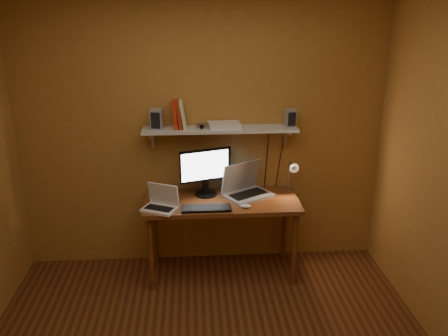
{
  "coord_description": "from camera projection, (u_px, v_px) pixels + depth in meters",
  "views": [
    {
      "loc": [
        -0.09,
        -2.67,
        2.45
      ],
      "look_at": [
        0.17,
        1.18,
        1.09
      ],
      "focal_mm": 38.0,
      "sensor_mm": 36.0,
      "label": 1
    }
  ],
  "objects": [
    {
      "name": "room",
      "position": [
        209.0,
        200.0,
        2.9
      ],
      "size": [
        3.44,
        3.24,
        2.64
      ],
      "color": "brown",
      "rests_on": "ground"
    },
    {
      "name": "desk",
      "position": [
        222.0,
        209.0,
        4.33
      ],
      "size": [
        1.4,
        0.6,
        0.75
      ],
      "color": "brown",
      "rests_on": "ground"
    },
    {
      "name": "wall_shelf",
      "position": [
        220.0,
        130.0,
        4.28
      ],
      "size": [
        1.4,
        0.25,
        0.21
      ],
      "color": "silver",
      "rests_on": "room"
    },
    {
      "name": "monitor",
      "position": [
        206.0,
        170.0,
        4.34
      ],
      "size": [
        0.47,
        0.26,
        0.44
      ],
      "rotation": [
        0.0,
        0.0,
        0.32
      ],
      "color": "black",
      "rests_on": "desk"
    },
    {
      "name": "laptop",
      "position": [
        245.0,
        186.0,
        4.4
      ],
      "size": [
        0.51,
        0.47,
        0.3
      ],
      "rotation": [
        0.0,
        0.0,
        0.54
      ],
      "color": "gray",
      "rests_on": "desk"
    },
    {
      "name": "netbook",
      "position": [
        161.0,
        202.0,
        4.1
      ],
      "size": [
        0.34,
        0.31,
        0.22
      ],
      "rotation": [
        0.0,
        0.0,
        -0.44
      ],
      "color": "silver",
      "rests_on": "desk"
    },
    {
      "name": "keyboard",
      "position": [
        206.0,
        208.0,
        4.1
      ],
      "size": [
        0.43,
        0.14,
        0.02
      ],
      "primitive_type": "cube",
      "rotation": [
        0.0,
        0.0,
        -0.0
      ],
      "color": "black",
      "rests_on": "desk"
    },
    {
      "name": "mouse",
      "position": [
        246.0,
        206.0,
        4.13
      ],
      "size": [
        0.1,
        0.08,
        0.03
      ],
      "primitive_type": "ellipsoid",
      "rotation": [
        0.0,
        0.0,
        -0.27
      ],
      "color": "silver",
      "rests_on": "desk"
    },
    {
      "name": "desk_lamp",
      "position": [
        292.0,
        172.0,
        4.39
      ],
      "size": [
        0.09,
        0.23,
        0.38
      ],
      "color": "silver",
      "rests_on": "desk"
    },
    {
      "name": "speaker_left",
      "position": [
        157.0,
        119.0,
        4.2
      ],
      "size": [
        0.12,
        0.12,
        0.18
      ],
      "primitive_type": "cube",
      "rotation": [
        0.0,
        0.0,
        -0.14
      ],
      "color": "gray",
      "rests_on": "wall_shelf"
    },
    {
      "name": "speaker_right",
      "position": [
        290.0,
        118.0,
        4.29
      ],
      "size": [
        0.1,
        0.1,
        0.16
      ],
      "primitive_type": "cube",
      "rotation": [
        0.0,
        0.0,
        0.1
      ],
      "color": "gray",
      "rests_on": "wall_shelf"
    },
    {
      "name": "books",
      "position": [
        179.0,
        115.0,
        4.23
      ],
      "size": [
        0.13,
        0.17,
        0.25
      ],
      "color": "red",
      "rests_on": "wall_shelf"
    },
    {
      "name": "shelf_camera",
      "position": [
        202.0,
        126.0,
        4.2
      ],
      "size": [
        0.11,
        0.06,
        0.06
      ],
      "color": "silver",
      "rests_on": "wall_shelf"
    },
    {
      "name": "router",
      "position": [
        224.0,
        125.0,
        4.28
      ],
      "size": [
        0.3,
        0.21,
        0.05
      ],
      "primitive_type": "cube",
      "rotation": [
        0.0,
        0.0,
        0.09
      ],
      "color": "silver",
      "rests_on": "wall_shelf"
    }
  ]
}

